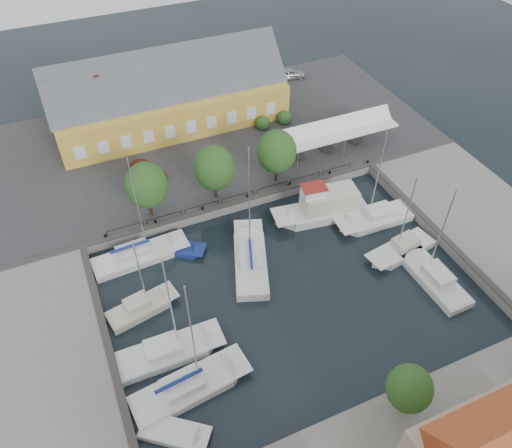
{
  "coord_description": "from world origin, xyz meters",
  "views": [
    {
      "loc": [
        -14.26,
        -26.68,
        35.56
      ],
      "look_at": [
        0.0,
        6.0,
        1.5
      ],
      "focal_mm": 35.0,
      "sensor_mm": 36.0,
      "label": 1
    }
  ],
  "objects_px": {
    "car_silver": "(290,73)",
    "west_boat_a": "(139,257)",
    "center_sailboat": "(250,261)",
    "west_boat_c": "(169,353)",
    "car_red": "(147,171)",
    "west_boat_b": "(141,309)",
    "east_boat_b": "(401,250)",
    "tent_canopy": "(338,130)",
    "launch_nw": "(180,249)",
    "launch_sw": "(174,433)",
    "east_boat_c": "(433,279)",
    "west_boat_d": "(188,388)",
    "east_boat_a": "(375,219)",
    "trawler": "(324,208)",
    "warehouse": "(164,98)"
  },
  "relations": [
    {
      "from": "car_silver",
      "to": "west_boat_a",
      "type": "height_order",
      "value": "west_boat_a"
    },
    {
      "from": "center_sailboat",
      "to": "west_boat_c",
      "type": "bearing_deg",
      "value": -147.19
    },
    {
      "from": "car_red",
      "to": "west_boat_b",
      "type": "bearing_deg",
      "value": -139.64
    },
    {
      "from": "east_boat_b",
      "to": "west_boat_c",
      "type": "bearing_deg",
      "value": -175.44
    },
    {
      "from": "west_boat_b",
      "to": "center_sailboat",
      "type": "bearing_deg",
      "value": 6.61
    },
    {
      "from": "tent_canopy",
      "to": "west_boat_c",
      "type": "height_order",
      "value": "west_boat_c"
    },
    {
      "from": "launch_nw",
      "to": "launch_sw",
      "type": "bearing_deg",
      "value": -108.55
    },
    {
      "from": "tent_canopy",
      "to": "west_boat_a",
      "type": "xyz_separation_m",
      "value": [
        -25.64,
        -6.98,
        -3.41
      ]
    },
    {
      "from": "east_boat_c",
      "to": "west_boat_d",
      "type": "distance_m",
      "value": 24.05
    },
    {
      "from": "west_boat_b",
      "to": "launch_sw",
      "type": "bearing_deg",
      "value": -92.87
    },
    {
      "from": "car_red",
      "to": "east_boat_a",
      "type": "height_order",
      "value": "east_boat_a"
    },
    {
      "from": "center_sailboat",
      "to": "west_boat_d",
      "type": "bearing_deg",
      "value": -133.31
    },
    {
      "from": "launch_nw",
      "to": "east_boat_c",
      "type": "bearing_deg",
      "value": -32.82
    },
    {
      "from": "east_boat_a",
      "to": "trawler",
      "type": "bearing_deg",
      "value": 147.31
    },
    {
      "from": "east_boat_c",
      "to": "tent_canopy",
      "type": "bearing_deg",
      "value": 85.88
    },
    {
      "from": "car_silver",
      "to": "east_boat_b",
      "type": "bearing_deg",
      "value": -176.21
    },
    {
      "from": "east_boat_b",
      "to": "trawler",
      "type": "bearing_deg",
      "value": 119.8
    },
    {
      "from": "car_silver",
      "to": "tent_canopy",
      "type": "bearing_deg",
      "value": -177.25
    },
    {
      "from": "tent_canopy",
      "to": "west_boat_a",
      "type": "relative_size",
      "value": 1.15
    },
    {
      "from": "west_boat_a",
      "to": "west_boat_c",
      "type": "bearing_deg",
      "value": -91.66
    },
    {
      "from": "tent_canopy",
      "to": "car_red",
      "type": "relative_size",
      "value": 3.1
    },
    {
      "from": "west_boat_a",
      "to": "launch_sw",
      "type": "height_order",
      "value": "west_boat_a"
    },
    {
      "from": "east_boat_b",
      "to": "launch_sw",
      "type": "xyz_separation_m",
      "value": [
        -25.47,
        -8.34,
        -0.17
      ]
    },
    {
      "from": "trawler",
      "to": "launch_nw",
      "type": "bearing_deg",
      "value": 175.36
    },
    {
      "from": "tent_canopy",
      "to": "west_boat_d",
      "type": "relative_size",
      "value": 1.12
    },
    {
      "from": "car_red",
      "to": "launch_sw",
      "type": "height_order",
      "value": "car_red"
    },
    {
      "from": "trawler",
      "to": "west_boat_a",
      "type": "distance_m",
      "value": 19.34
    },
    {
      "from": "warehouse",
      "to": "east_boat_c",
      "type": "relative_size",
      "value": 2.64
    },
    {
      "from": "west_boat_a",
      "to": "launch_sw",
      "type": "distance_m",
      "value": 17.81
    },
    {
      "from": "east_boat_b",
      "to": "west_boat_a",
      "type": "xyz_separation_m",
      "value": [
        -23.62,
        9.37,
        0.01
      ]
    },
    {
      "from": "east_boat_b",
      "to": "west_boat_d",
      "type": "xyz_separation_m",
      "value": [
        -23.48,
        -5.53,
        0.01
      ]
    },
    {
      "from": "launch_sw",
      "to": "car_red",
      "type": "bearing_deg",
      "value": 78.62
    },
    {
      "from": "east_boat_a",
      "to": "east_boat_b",
      "type": "distance_m",
      "value": 4.76
    },
    {
      "from": "car_silver",
      "to": "west_boat_b",
      "type": "bearing_deg",
      "value": 148.23
    },
    {
      "from": "east_boat_b",
      "to": "west_boat_b",
      "type": "xyz_separation_m",
      "value": [
        -24.89,
        3.23,
        -0.0
      ]
    },
    {
      "from": "west_boat_b",
      "to": "car_silver",
      "type": "bearing_deg",
      "value": 46.26
    },
    {
      "from": "west_boat_c",
      "to": "west_boat_d",
      "type": "xyz_separation_m",
      "value": [
        0.48,
        -3.63,
        0.01
      ]
    },
    {
      "from": "warehouse",
      "to": "east_boat_c",
      "type": "bearing_deg",
      "value": -66.26
    },
    {
      "from": "car_silver",
      "to": "center_sailboat",
      "type": "height_order",
      "value": "center_sailboat"
    },
    {
      "from": "west_boat_b",
      "to": "west_boat_d",
      "type": "height_order",
      "value": "west_boat_d"
    },
    {
      "from": "trawler",
      "to": "west_boat_a",
      "type": "relative_size",
      "value": 0.85
    },
    {
      "from": "car_silver",
      "to": "west_boat_d",
      "type": "xyz_separation_m",
      "value": [
        -28.42,
        -39.94,
        -1.48
      ]
    },
    {
      "from": "tent_canopy",
      "to": "east_boat_a",
      "type": "bearing_deg",
      "value": -99.25
    },
    {
      "from": "trawler",
      "to": "launch_nw",
      "type": "height_order",
      "value": "trawler"
    },
    {
      "from": "car_red",
      "to": "west_boat_c",
      "type": "relative_size",
      "value": 0.39
    },
    {
      "from": "car_red",
      "to": "east_boat_c",
      "type": "height_order",
      "value": "east_boat_c"
    },
    {
      "from": "warehouse",
      "to": "west_boat_d",
      "type": "bearing_deg",
      "value": -103.97
    },
    {
      "from": "center_sailboat",
      "to": "car_silver",
      "type": "bearing_deg",
      "value": 57.62
    },
    {
      "from": "east_boat_a",
      "to": "west_boat_a",
      "type": "xyz_separation_m",
      "value": [
        -23.75,
        4.62,
        0.01
      ]
    },
    {
      "from": "tent_canopy",
      "to": "east_boat_a",
      "type": "relative_size",
      "value": 1.19
    }
  ]
}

